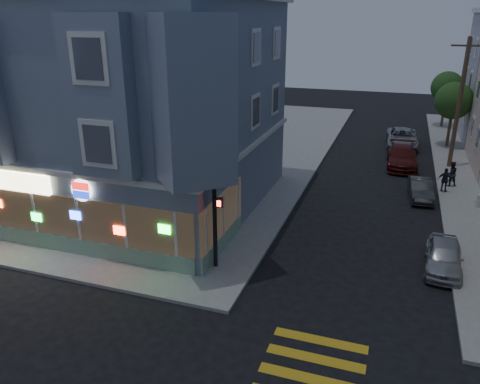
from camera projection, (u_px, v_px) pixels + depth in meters
The scene contains 14 objects.
ground at pixel (129, 330), 16.54m from camera, with size 120.00×120.00×0.00m, color black.
sidewalk_nw at pixel (135, 142), 40.96m from camera, with size 33.00×42.00×0.15m, color gray.
corner_building at pixel (132, 104), 26.02m from camera, with size 14.60×14.60×11.40m.
utility_pole at pixel (459, 102), 32.41m from camera, with size 2.20×0.30×9.00m.
street_tree_near at pixel (454, 101), 37.96m from camera, with size 3.00×3.00×5.30m.
street_tree_far at pixel (447, 87), 45.03m from camera, with size 3.00×3.00×5.30m.
pedestrian_a at pixel (451, 174), 29.87m from camera, with size 0.79×0.61×1.62m, color #222227.
pedestrian_b at pixel (445, 180), 28.86m from camera, with size 0.89×0.37×1.51m, color black.
parked_car_a at pixel (444, 256), 20.30m from camera, with size 1.51×3.75×1.28m, color #A8ACB0.
parked_car_b at pixel (421, 189), 28.25m from camera, with size 1.25×3.58×1.18m, color #313336.
parked_car_c at pixel (402, 157), 34.14m from camera, with size 2.09×5.13×1.49m, color #501512.
parked_car_d at pixel (402, 138), 39.47m from camera, with size 2.46×5.34×1.48m, color #92969B.
traffic_signal at pixel (213, 185), 19.03m from camera, with size 0.72×0.63×5.66m.
fire_hydrant at pixel (479, 200), 26.63m from camera, with size 0.47×0.27×0.81m.
Camera 1 is at (8.18, -11.71, 10.45)m, focal length 35.00 mm.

